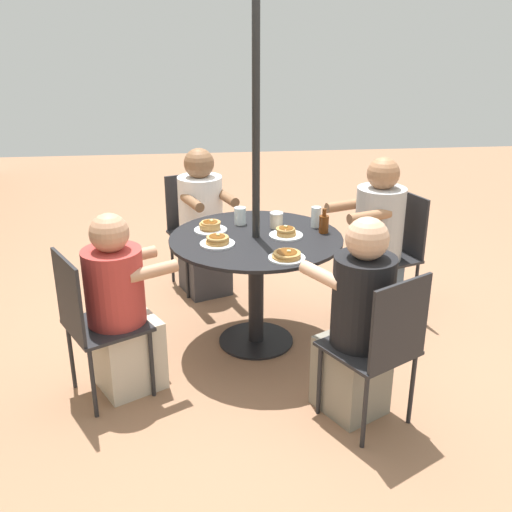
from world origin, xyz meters
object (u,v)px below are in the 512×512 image
patio_chair_east (92,318)px  patio_table (256,260)px  pancake_plate_a (210,227)px  coffee_cup (276,220)px  drinking_glass_b (240,216)px  diner_east (121,312)px  pancake_plate_c (286,233)px  diner_north (202,228)px  diner_south (357,326)px  drinking_glass_a (316,217)px  pancake_plate_d (217,241)px  patio_chair_west (394,247)px  patio_chair_north (195,224)px  pancake_plate_b (287,256)px  diner_west (375,246)px  patio_chair_south (381,343)px  syrup_bottle (324,223)px

patio_chair_east → patio_table: bearing=90.0°
patio_chair_east → pancake_plate_a: bearing=105.9°
coffee_cup → drinking_glass_b: size_ratio=0.90×
diner_east → pancake_plate_c: diner_east is taller
diner_north → diner_south: bearing=94.3°
diner_south → pancake_plate_a: 1.21m
drinking_glass_a → pancake_plate_d: bearing=112.0°
pancake_plate_c → coffee_cup: (0.17, 0.04, 0.03)m
patio_chair_west → drinking_glass_a: same height
diner_south → pancake_plate_d: 1.00m
patio_chair_west → coffee_cup: patio_chair_west is taller
patio_chair_north → diner_south: diner_south is taller
diner_south → pancake_plate_b: (0.42, 0.31, 0.24)m
patio_table → patio_chair_east: (-0.52, 0.95, -0.08)m
diner_west → pancake_plate_a: size_ratio=5.46×
drinking_glass_b → pancake_plate_b: bearing=-161.7°
patio_table → diner_east: 0.92m
patio_chair_north → pancake_plate_d: (-1.13, -0.14, 0.27)m
patio_chair_north → pancake_plate_d: 1.16m
pancake_plate_b → patio_chair_west: bearing=-49.9°
patio_chair_north → diner_west: size_ratio=0.76×
diner_north → patio_chair_south: (-1.80, -0.85, -0.02)m
diner_west → drinking_glass_b: 0.98m
patio_chair_east → diner_west: size_ratio=0.76×
patio_chair_west → pancake_plate_a: (-0.22, 1.30, 0.27)m
diner_north → patio_chair_west: size_ratio=1.28×
diner_south → pancake_plate_c: bearing=79.0°
patio_table → diner_south: size_ratio=0.97×
syrup_bottle → drinking_glass_b: size_ratio=1.39×
patio_chair_south → drinking_glass_a: (1.10, 0.12, 0.31)m
pancake_plate_b → pancake_plate_a: bearing=38.0°
drinking_glass_a → drinking_glass_b: size_ratio=1.18×
diner_north → patio_table: bearing=90.0°
patio_chair_east → patio_chair_west: size_ratio=1.00×
diner_east → diner_west: 1.82m
pancake_plate_b → pancake_plate_c: (0.37, -0.05, 0.00)m
diner_south → drinking_glass_a: bearing=63.3°
patio_chair_east → drinking_glass_b: 1.21m
patio_chair_west → patio_chair_south: bearing=139.8°
coffee_cup → diner_west: bearing=-78.3°
patio_chair_west → drinking_glass_a: bearing=89.4°
diner_south → patio_chair_south: bearing=-90.0°
diner_east → drinking_glass_b: bearing=105.1°
patio_chair_east → coffee_cup: 1.33m
patio_chair_north → patio_chair_east: same height
patio_chair_east → pancake_plate_a: patio_chair_east is taller
patio_chair_north → diner_south: bearing=93.9°
pancake_plate_a → drinking_glass_b: bearing=-60.2°
diner_north → diner_west: bearing=134.5°
pancake_plate_d → coffee_cup: size_ratio=2.06×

